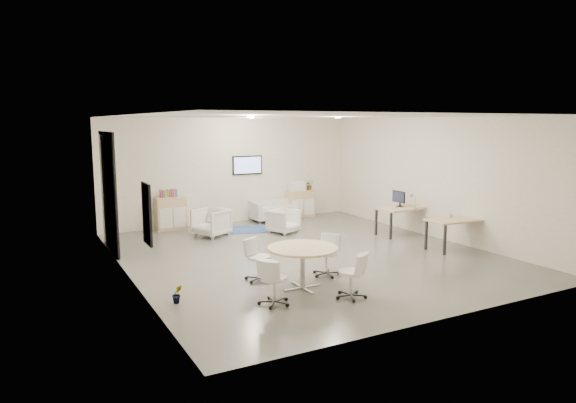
% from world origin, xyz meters
% --- Properties ---
extents(room_shell, '(9.60, 10.60, 4.80)m').
position_xyz_m(room_shell, '(0.00, 0.00, 1.60)').
color(room_shell, '#54524D').
rests_on(room_shell, ground).
extents(glass_door, '(0.09, 1.90, 2.85)m').
position_xyz_m(glass_door, '(-3.95, 2.51, 1.50)').
color(glass_door, black).
rests_on(glass_door, room_shell).
extents(artwork, '(0.05, 0.54, 1.04)m').
position_xyz_m(artwork, '(-3.97, -1.60, 1.55)').
color(artwork, black).
rests_on(artwork, room_shell).
extents(wall_tv, '(0.98, 0.06, 0.58)m').
position_xyz_m(wall_tv, '(0.50, 4.46, 1.75)').
color(wall_tv, black).
rests_on(wall_tv, room_shell).
extents(ceiling_spots, '(3.14, 4.14, 0.03)m').
position_xyz_m(ceiling_spots, '(-0.20, 0.83, 3.18)').
color(ceiling_spots, '#FFEAC6').
rests_on(ceiling_spots, room_shell).
extents(sideboard_left, '(0.84, 0.44, 0.95)m').
position_xyz_m(sideboard_left, '(-2.00, 4.26, 0.47)').
color(sideboard_left, tan).
rests_on(sideboard_left, room_shell).
extents(sideboard_right, '(0.88, 0.42, 0.88)m').
position_xyz_m(sideboard_right, '(2.29, 4.26, 0.44)').
color(sideboard_right, tan).
rests_on(sideboard_right, room_shell).
extents(books, '(0.49, 0.14, 0.22)m').
position_xyz_m(books, '(-2.05, 4.26, 1.06)').
color(books, red).
rests_on(books, sideboard_left).
extents(printer, '(0.51, 0.44, 0.34)m').
position_xyz_m(printer, '(2.15, 4.27, 1.03)').
color(printer, white).
rests_on(printer, sideboard_right).
extents(loveseat, '(1.49, 0.74, 0.56)m').
position_xyz_m(loveseat, '(1.27, 4.12, 0.30)').
color(loveseat, silver).
rests_on(loveseat, room_shell).
extents(blue_rug, '(1.83, 1.47, 0.01)m').
position_xyz_m(blue_rug, '(-0.06, 3.18, 0.01)').
color(blue_rug, '#2D4889').
rests_on(blue_rug, room_shell).
extents(armchair_left, '(1.04, 1.06, 0.83)m').
position_xyz_m(armchair_left, '(-1.27, 2.89, 0.41)').
color(armchair_left, silver).
rests_on(armchair_left, room_shell).
extents(armchair_right, '(0.92, 0.89, 0.73)m').
position_xyz_m(armchair_right, '(0.64, 2.32, 0.36)').
color(armchair_right, silver).
rests_on(armchair_right, room_shell).
extents(desk_rear, '(1.52, 0.85, 0.76)m').
position_xyz_m(desk_rear, '(3.45, 0.59, 0.68)').
color(desk_rear, tan).
rests_on(desk_rear, room_shell).
extents(desk_front, '(1.48, 0.83, 0.75)m').
position_xyz_m(desk_front, '(3.49, -1.29, 0.67)').
color(desk_front, tan).
rests_on(desk_front, room_shell).
extents(monitor, '(0.20, 0.50, 0.44)m').
position_xyz_m(monitor, '(3.41, 0.74, 1.00)').
color(monitor, black).
rests_on(monitor, desk_rear).
extents(round_table, '(1.30, 1.30, 0.79)m').
position_xyz_m(round_table, '(-1.30, -2.16, 0.71)').
color(round_table, tan).
rests_on(round_table, room_shell).
extents(meeting_chairs, '(2.47, 2.47, 0.82)m').
position_xyz_m(meeting_chairs, '(-1.30, -2.16, 0.41)').
color(meeting_chairs, white).
rests_on(meeting_chairs, room_shell).
extents(plant_cabinet, '(0.33, 0.35, 0.24)m').
position_xyz_m(plant_cabinet, '(2.62, 4.27, 1.00)').
color(plant_cabinet, '#3F7F3F').
rests_on(plant_cabinet, sideboard_right).
extents(plant_floor, '(0.18, 0.32, 0.14)m').
position_xyz_m(plant_floor, '(-3.57, -1.82, 0.07)').
color(plant_floor, '#3F7F3F').
rests_on(plant_floor, room_shell).
extents(cup, '(0.14, 0.13, 0.12)m').
position_xyz_m(cup, '(3.52, -1.06, 0.80)').
color(cup, white).
rests_on(cup, desk_front).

